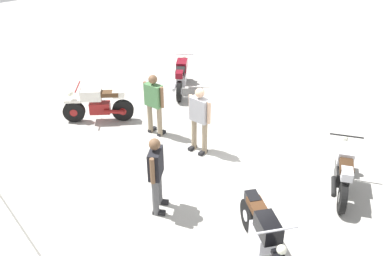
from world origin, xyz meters
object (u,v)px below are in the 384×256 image
Objects in this scene: motorcycle_maroon_cruiser at (181,76)px; person_in_green_shirt at (154,101)px; motorcycle_silver_cruiser at (343,170)px; motorcycle_cream_vintage at (98,105)px; motorcycle_black_cruiser at (263,234)px; person_in_gray_shirt at (199,116)px; person_in_black_shirt at (156,171)px.

motorcycle_maroon_cruiser is 0.94× the size of person_in_green_shirt.
motorcycle_silver_cruiser and motorcycle_maroon_cruiser have the same top height.
person_in_green_shirt reaches higher than motorcycle_silver_cruiser.
person_in_green_shirt reaches higher than motorcycle_maroon_cruiser.
motorcycle_maroon_cruiser is at bearing -142.34° from motorcycle_cream_vintage.
person_in_green_shirt is at bearing 152.61° from motorcycle_cream_vintage.
motorcycle_black_cruiser is 1.14× the size of person_in_green_shirt.
motorcycle_maroon_cruiser is 0.93× the size of person_in_gray_shirt.
person_in_green_shirt is 1.01× the size of person_in_black_shirt.
motorcycle_black_cruiser is at bearing 124.14° from motorcycle_cream_vintage.
motorcycle_cream_vintage is 1.00× the size of person_in_black_shirt.
person_in_green_shirt is (4.69, -1.02, 0.44)m from motorcycle_black_cruiser.
motorcycle_silver_cruiser is 3.42m from person_in_gray_shirt.
motorcycle_black_cruiser is 3.62m from person_in_gray_shirt.
person_in_black_shirt reaches higher than motorcycle_silver_cruiser.
person_in_green_shirt is at bearing -165.27° from motorcycle_black_cruiser.
motorcycle_maroon_cruiser is 0.95× the size of motorcycle_cream_vintage.
person_in_green_shirt is (-1.59, -0.79, 0.47)m from motorcycle_cream_vintage.
person_in_black_shirt is at bearing -179.05° from motorcycle_maroon_cruiser.
motorcycle_silver_cruiser is 2.73m from motorcycle_black_cruiser.
motorcycle_silver_cruiser is at bearing -83.00° from person_in_green_shirt.
motorcycle_maroon_cruiser and motorcycle_black_cruiser have the same top height.
person_in_black_shirt is (-4.08, 0.91, 0.46)m from motorcycle_cream_vintage.
person_in_green_shirt reaches higher than person_in_black_shirt.
motorcycle_black_cruiser is at bearing 57.50° from person_in_gray_shirt.
motorcycle_black_cruiser is 2.34m from person_in_black_shirt.
person_in_black_shirt is at bearing -138.09° from person_in_green_shirt.
motorcycle_black_cruiser is 1.15× the size of motorcycle_cream_vintage.
motorcycle_maroon_cruiser is 0.83× the size of motorcycle_black_cruiser.
motorcycle_black_cruiser is at bearing 149.25° from motorcycle_silver_cruiser.
motorcycle_maroon_cruiser is 0.95× the size of person_in_black_shirt.
person_in_black_shirt is at bearing 18.54° from person_in_gray_shirt.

